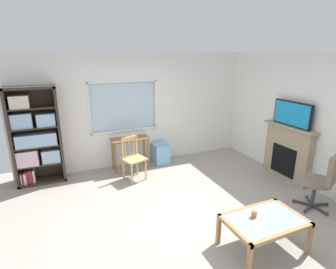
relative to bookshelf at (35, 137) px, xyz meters
The scene contains 12 objects.
ground 3.22m from the bookshelf, 45.37° to the right, with size 6.36×5.86×0.02m, color #9E9389.
wall_back_with_window 2.23m from the bookshelf, ahead, with size 5.36×0.15×2.56m.
wall_right 5.37m from the bookshelf, 24.07° to the right, with size 0.12×5.06×2.56m, color white.
bookshelf is the anchor object (origin of this frame).
desk_under_window 1.91m from the bookshelf, ahead, with size 0.84×0.38×0.73m.
wooden_chair 1.96m from the bookshelf, 19.20° to the right, with size 0.52×0.51×0.90m.
plastic_drawer_unit 2.72m from the bookshelf, ahead, with size 0.35×0.40×0.48m, color #72ADDB.
fireplace 5.10m from the bookshelf, 21.22° to the right, with size 0.26×1.17×1.14m.
tv 5.09m from the bookshelf, 21.29° to the right, with size 0.06×0.88×0.49m.
office_chair 5.25m from the bookshelf, 34.44° to the right, with size 0.58×0.56×1.00m.
coffee_table 4.37m from the bookshelf, 50.08° to the right, with size 1.03×0.68×0.45m.
sippy_cup 4.22m from the bookshelf, 50.33° to the right, with size 0.07×0.07×0.09m, color orange.
Camera 1 is at (-1.71, -3.34, 2.50)m, focal length 28.08 mm.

